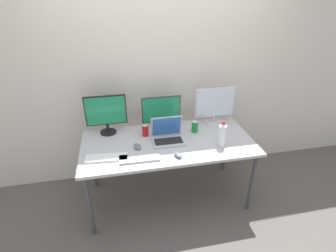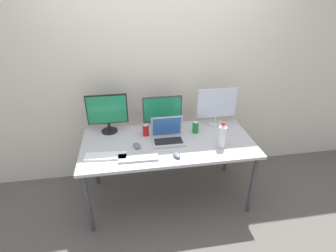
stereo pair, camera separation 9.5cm
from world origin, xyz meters
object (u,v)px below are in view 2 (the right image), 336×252
monitor_center (162,112)px  monitor_right (217,106)px  keyboard_aux (138,158)px  soda_can_by_laptop (146,130)px  mouse_by_keyboard (137,146)px  monitor_left (107,112)px  soda_can_near_keyboard (196,127)px  mouse_by_laptop (177,155)px  work_desk (168,146)px  keyboard_main (106,156)px  water_bottle (222,136)px  laptop_silver (168,135)px

monitor_center → monitor_right: monitor_right is taller
keyboard_aux → soda_can_by_laptop: 0.43m
monitor_center → mouse_by_keyboard: size_ratio=3.93×
keyboard_aux → monitor_left: bearing=117.8°
monitor_right → soda_can_near_keyboard: size_ratio=3.64×
monitor_left → soda_can_by_laptop: (0.39, -0.14, -0.17)m
monitor_left → monitor_right: size_ratio=0.93×
monitor_center → keyboard_aux: 0.66m
monitor_left → mouse_by_laptop: monitor_left is taller
monitor_center → keyboard_aux: monitor_center is taller
work_desk → mouse_by_keyboard: 0.33m
keyboard_main → mouse_by_laptop: size_ratio=3.77×
work_desk → keyboard_main: size_ratio=4.54×
work_desk → water_bottle: (0.50, -0.18, 0.18)m
work_desk → keyboard_main: 0.65m
keyboard_aux → mouse_by_laptop: 0.36m
keyboard_main → mouse_by_keyboard: mouse_by_keyboard is taller
monitor_right → soda_can_by_laptop: (-0.82, -0.15, -0.16)m
work_desk → water_bottle: 0.56m
mouse_by_keyboard → work_desk: bearing=-8.6°
monitor_center → keyboard_main: size_ratio=1.11×
monitor_center → soda_can_near_keyboard: bearing=-26.1°
keyboard_aux → mouse_by_keyboard: size_ratio=3.39×
laptop_silver → mouse_by_keyboard: (-0.32, -0.08, -0.04)m
monitor_center → keyboard_main: 0.80m
keyboard_aux → mouse_by_laptop: bearing=-3.7°
mouse_by_laptop → laptop_silver: bearing=79.0°
keyboard_aux → soda_can_near_keyboard: bearing=32.5°
laptop_silver → keyboard_aux: laptop_silver is taller
soda_can_near_keyboard → monitor_left: bearing=169.6°
monitor_right → keyboard_aux: monitor_right is taller
work_desk → monitor_right: monitor_right is taller
keyboard_aux → mouse_by_keyboard: (-0.00, 0.20, 0.01)m
water_bottle → work_desk: bearing=160.2°
monitor_left → monitor_center: monitor_left is taller
laptop_silver → mouse_by_laptop: bearing=-83.9°
keyboard_main → mouse_by_laptop: 0.66m
work_desk → monitor_left: 0.73m
work_desk → mouse_by_laptop: (0.04, -0.28, 0.07)m
mouse_by_laptop → soda_can_by_laptop: 0.51m
keyboard_main → monitor_left: bearing=92.4°
keyboard_aux → soda_can_near_keyboard: soda_can_near_keyboard is taller
laptop_silver → monitor_center: bearing=93.5°
keyboard_main → water_bottle: bearing=4.6°
monitor_center → water_bottle: size_ratio=1.59×
work_desk → water_bottle: size_ratio=6.47×
monitor_center → soda_can_by_laptop: bearing=-145.1°
soda_can_near_keyboard → monitor_right: bearing=31.6°
monitor_right → keyboard_aux: 1.10m
water_bottle → mouse_by_keyboard: bearing=171.3°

